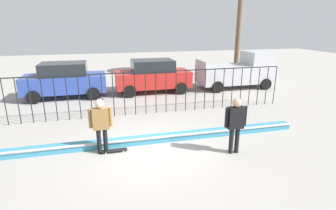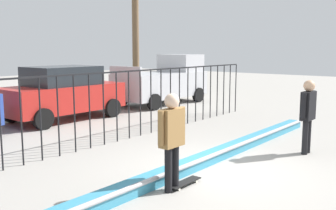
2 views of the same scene
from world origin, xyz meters
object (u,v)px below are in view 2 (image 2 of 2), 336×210
Objects in this scene: skateboard at (185,182)px; skateboarder at (172,133)px; pickup_truck at (165,81)px; parked_car_red at (63,93)px; camera_operator at (308,110)px.

skateboarder is at bearing 166.28° from skateboard.
pickup_truck is (8.52, 7.17, -0.01)m from skateboarder.
pickup_truck is at bearing 31.94° from skateboard.
pickup_truck is (5.46, -0.17, 0.06)m from parked_car_red.
parked_car_red reaches higher than camera_operator.
skateboarder is 11.13m from pickup_truck.
camera_operator is 0.41× the size of parked_car_red.
pickup_truck reaches higher than skateboard.
pickup_truck reaches higher than skateboarder.
parked_car_red reaches higher than skateboard.
camera_operator is at bearing 9.38° from skateboarder.
parked_car_red is at bearing 90.79° from skateboarder.
camera_operator is (3.63, -0.97, 1.01)m from skateboard.
parked_car_red is at bearing 60.41° from skateboard.
skateboard is 0.17× the size of pickup_truck.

